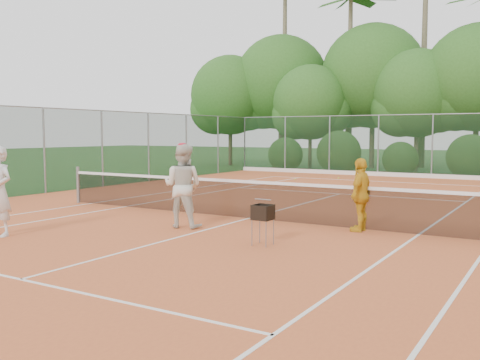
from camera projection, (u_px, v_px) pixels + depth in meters
ground at (246, 220)px, 13.15m from camera, size 120.00×120.00×0.00m
clay_court at (246, 219)px, 13.15m from camera, size 18.00×36.00×0.02m
tennis_net at (247, 198)px, 13.11m from camera, size 11.97×0.10×1.10m
player_center_grp at (183, 186)px, 11.93m from camera, size 1.03×0.88×1.90m
player_yellow at (361, 195)px, 11.46m from camera, size 0.42×0.94×1.58m
ball_hopper at (263, 213)px, 10.03m from camera, size 0.34×0.34×0.77m
stray_ball_a at (295, 179)px, 24.20m from camera, size 0.07×0.07×0.07m
stray_ball_b at (338, 178)px, 24.91m from camera, size 0.07×0.07×0.07m
stray_ball_c at (355, 184)px, 21.95m from camera, size 0.07×0.07×0.07m
court_markings at (246, 219)px, 13.15m from camera, size 11.03×23.83×0.01m
fence_back at (405, 146)px, 25.79m from camera, size 18.07×0.07×3.00m
tropical_treeline at (457, 78)px, 29.17m from camera, size 32.10×8.49×15.03m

